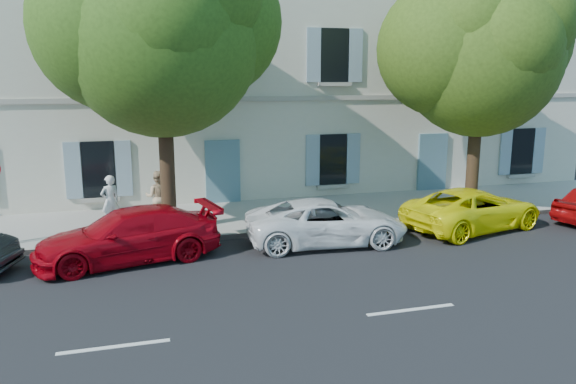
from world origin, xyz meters
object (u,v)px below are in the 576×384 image
object	(u,v)px
car_red_coupe	(128,236)
pedestrian_a	(110,201)
tree_left	(162,38)
tree_right	(480,58)
pedestrian_b	(158,197)
car_white_coupe	(327,222)
street_lamp	(485,67)
car_yellow_supercar	(473,209)

from	to	relation	value
car_red_coupe	pedestrian_a	distance (m)	3.23
tree_left	tree_right	xyz separation A→B (m)	(10.46, -0.29, -0.47)
car_red_coupe	pedestrian_a	size ratio (longest dim) A/B	2.91
tree_right	pedestrian_b	world-z (taller)	tree_right
car_red_coupe	tree_left	size ratio (longest dim) A/B	0.54
car_white_coupe	tree_left	distance (m)	7.17
car_white_coupe	pedestrian_b	bearing A→B (deg)	59.11
tree_left	pedestrian_b	bearing A→B (deg)	103.77
tree_left	pedestrian_a	distance (m)	5.30
car_red_coupe	pedestrian_a	world-z (taller)	pedestrian_a
street_lamp	pedestrian_a	bearing A→B (deg)	173.31
car_yellow_supercar	pedestrian_b	size ratio (longest dim) A/B	2.82
tree_left	car_white_coupe	bearing A→B (deg)	-26.92
car_yellow_supercar	tree_right	bearing A→B (deg)	-46.31
tree_right	pedestrian_a	size ratio (longest dim) A/B	4.97
tree_left	pedestrian_b	distance (m)	5.02
car_red_coupe	street_lamp	world-z (taller)	street_lamp
car_white_coupe	tree_right	size ratio (longest dim) A/B	0.57
car_white_coupe	street_lamp	xyz separation A→B (m)	(6.15, 1.70, 4.46)
pedestrian_a	pedestrian_b	distance (m)	1.49
car_white_coupe	tree_right	world-z (taller)	tree_right
tree_left	street_lamp	size ratio (longest dim) A/B	1.02
tree_right	car_yellow_supercar	bearing A→B (deg)	-121.60
car_white_coupe	car_yellow_supercar	distance (m)	5.05
car_red_coupe	pedestrian_a	xyz separation A→B (m)	(-0.51, 3.17, 0.28)
car_red_coupe	tree_right	xyz separation A→B (m)	(11.69, 1.96, 4.73)
car_white_coupe	tree_right	bearing A→B (deg)	-67.97
car_yellow_supercar	pedestrian_a	size ratio (longest dim) A/B	2.89
car_red_coupe	tree_right	size ratio (longest dim) A/B	0.59
street_lamp	pedestrian_b	world-z (taller)	street_lamp
tree_right	pedestrian_a	world-z (taller)	tree_right
tree_right	pedestrian_a	distance (m)	13.04
tree_left	pedestrian_b	xyz separation A→B (m)	(-0.26, 1.07, -4.90)
car_red_coupe	tree_left	world-z (taller)	tree_left
tree_left	tree_right	size ratio (longest dim) A/B	1.09
car_yellow_supercar	tree_left	world-z (taller)	tree_left
street_lamp	tree_left	bearing A→B (deg)	177.20
pedestrian_b	car_white_coupe	bearing A→B (deg)	157.33
car_yellow_supercar	tree_right	size ratio (longest dim) A/B	0.58
pedestrian_b	car_red_coupe	bearing A→B (deg)	86.45
car_red_coupe	street_lamp	size ratio (longest dim) A/B	0.55
tree_right	car_red_coupe	bearing A→B (deg)	-170.46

